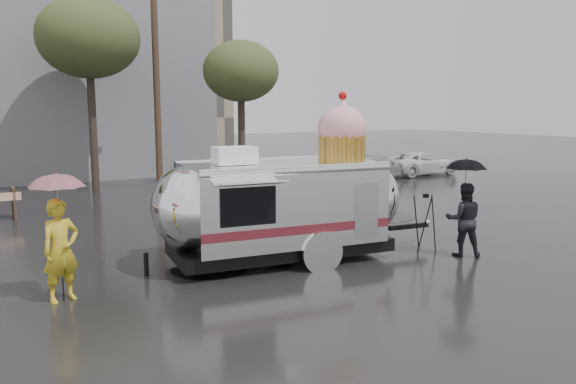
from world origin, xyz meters
TOP-DOWN VIEW (x-y plane):
  - ground at (0.00, 0.00)m, footprint 120.00×120.00m
  - puddles at (0.62, 1.04)m, footprint 14.87×9.38m
  - utility_pole at (2.50, 14.00)m, footprint 1.60×0.28m
  - tree_mid at (0.00, 15.00)m, footprint 4.20×4.20m
  - tree_right at (6.00, 13.00)m, footprint 3.36×3.36m
  - parked_cars at (11.78, 12.00)m, footprint 13.20×1.90m
  - airstream_trailer at (1.32, 1.22)m, footprint 7.31×3.04m
  - person_left at (-3.58, 0.86)m, footprint 0.79×0.65m
  - umbrella_pink at (-3.58, 0.86)m, footprint 1.22×1.22m
  - person_right at (5.16, -0.65)m, footprint 0.95×0.88m
  - umbrella_black at (5.16, -0.65)m, footprint 1.18×1.18m
  - tripod at (4.74, 0.20)m, footprint 0.58×0.57m

SIDE VIEW (x-z plane):
  - ground at x=0.00m, z-range 0.00..0.00m
  - puddles at x=0.62m, z-range 0.00..0.01m
  - parked_cars at x=11.78m, z-range -0.03..1.47m
  - tripod at x=4.74m, z-range 0.12..1.54m
  - person_right at x=5.16m, z-range 0.00..1.75m
  - person_left at x=-3.58m, z-range 0.00..1.89m
  - airstream_trailer at x=1.32m, z-range -0.59..3.37m
  - umbrella_black at x=5.16m, z-range 0.77..3.13m
  - umbrella_pink at x=-3.58m, z-range 0.77..3.15m
  - utility_pole at x=2.50m, z-range 0.12..9.12m
  - tree_right at x=6.00m, z-range 1.85..8.27m
  - tree_mid at x=0.00m, z-range 2.33..10.35m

